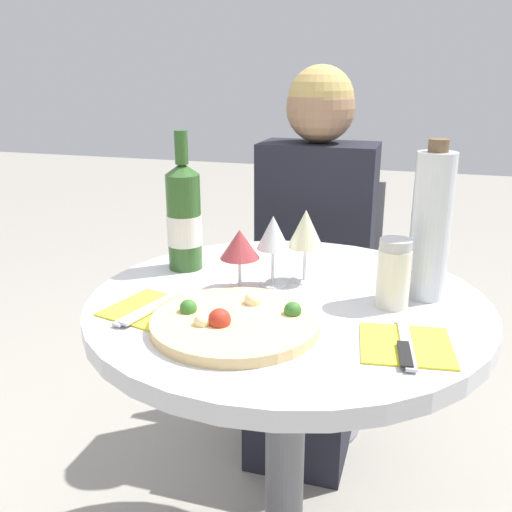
% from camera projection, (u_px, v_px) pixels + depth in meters
% --- Properties ---
extents(dining_table, '(0.81, 0.81, 0.73)m').
position_uv_depth(dining_table, '(286.00, 363.00, 1.20)').
color(dining_table, slate).
rests_on(dining_table, ground_plane).
extents(chair_behind_diner, '(0.38, 0.38, 0.82)m').
position_uv_depth(chair_behind_diner, '(317.00, 308.00, 1.90)').
color(chair_behind_diner, slate).
rests_on(chair_behind_diner, ground_plane).
extents(seated_diner, '(0.35, 0.41, 1.18)m').
position_uv_depth(seated_diner, '(311.00, 282.00, 1.74)').
color(seated_diner, black).
rests_on(seated_diner, ground_plane).
extents(pizza_large, '(0.30, 0.30, 0.05)m').
position_uv_depth(pizza_large, '(235.00, 322.00, 1.01)').
color(pizza_large, '#E5C17F').
rests_on(pizza_large, dining_table).
extents(wine_bottle, '(0.08, 0.08, 0.31)m').
position_uv_depth(wine_bottle, '(184.00, 217.00, 1.29)').
color(wine_bottle, '#2D5623').
rests_on(wine_bottle, dining_table).
extents(tall_carafe, '(0.08, 0.08, 0.32)m').
position_uv_depth(tall_carafe, '(431.00, 225.00, 1.11)').
color(tall_carafe, silver).
rests_on(tall_carafe, dining_table).
extents(sugar_shaker, '(0.06, 0.06, 0.14)m').
position_uv_depth(sugar_shaker, '(394.00, 274.00, 1.09)').
color(sugar_shaker, silver).
rests_on(sugar_shaker, dining_table).
extents(wine_glass_center, '(0.07, 0.07, 0.15)m').
position_uv_depth(wine_glass_center, '(273.00, 234.00, 1.19)').
color(wine_glass_center, silver).
rests_on(wine_glass_center, dining_table).
extents(wine_glass_front_left, '(0.08, 0.08, 0.13)m').
position_uv_depth(wine_glass_front_left, '(240.00, 245.00, 1.17)').
color(wine_glass_front_left, silver).
rests_on(wine_glass_front_left, dining_table).
extents(wine_glass_back_right, '(0.08, 0.08, 0.16)m').
position_uv_depth(wine_glass_back_right, '(306.00, 230.00, 1.21)').
color(wine_glass_back_right, silver).
rests_on(wine_glass_back_right, dining_table).
extents(place_setting_left, '(0.18, 0.19, 0.01)m').
position_uv_depth(place_setting_left, '(150.00, 309.00, 1.09)').
color(place_setting_left, yellow).
rests_on(place_setting_left, dining_table).
extents(place_setting_right, '(0.17, 0.19, 0.01)m').
position_uv_depth(place_setting_right, '(406.00, 345.00, 0.95)').
color(place_setting_right, yellow).
rests_on(place_setting_right, dining_table).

